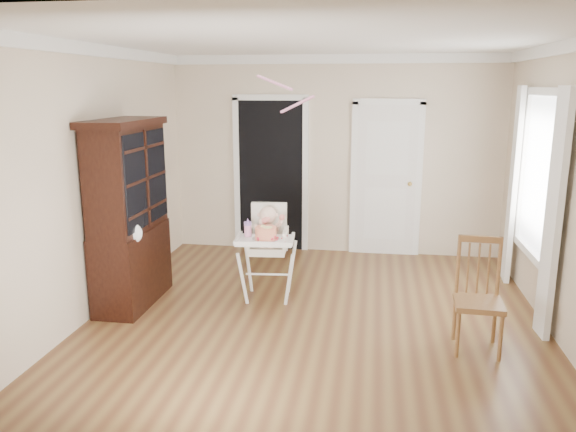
% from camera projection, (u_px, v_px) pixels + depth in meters
% --- Properties ---
extents(floor, '(5.00, 5.00, 0.00)m').
position_uv_depth(floor, '(314.00, 321.00, 5.61)').
color(floor, '#54331C').
rests_on(floor, ground).
extents(ceiling, '(5.00, 5.00, 0.00)m').
position_uv_depth(ceiling, '(318.00, 39.00, 5.00)').
color(ceiling, white).
rests_on(ceiling, wall_back).
extents(wall_back, '(4.50, 0.00, 4.50)m').
position_uv_depth(wall_back, '(335.00, 156.00, 7.71)').
color(wall_back, beige).
rests_on(wall_back, floor).
extents(wall_left, '(0.00, 5.00, 5.00)m').
position_uv_depth(wall_left, '(94.00, 182.00, 5.64)').
color(wall_left, beige).
rests_on(wall_left, floor).
extents(wall_right, '(0.00, 5.00, 5.00)m').
position_uv_depth(wall_right, '(569.00, 195.00, 4.97)').
color(wall_right, beige).
rests_on(wall_right, floor).
extents(crown_molding, '(4.50, 5.00, 0.12)m').
position_uv_depth(crown_molding, '(318.00, 46.00, 5.01)').
color(crown_molding, white).
rests_on(crown_molding, ceiling).
extents(doorway, '(1.06, 0.05, 2.22)m').
position_uv_depth(doorway, '(271.00, 172.00, 7.88)').
color(doorway, black).
rests_on(doorway, wall_back).
extents(closet_door, '(0.96, 0.09, 2.13)m').
position_uv_depth(closet_door, '(386.00, 181.00, 7.65)').
color(closet_door, white).
rests_on(closet_door, wall_back).
extents(window_right, '(0.13, 1.84, 2.30)m').
position_uv_depth(window_right, '(535.00, 186.00, 5.76)').
color(window_right, white).
rests_on(window_right, wall_right).
extents(high_chair, '(0.66, 0.80, 1.07)m').
position_uv_depth(high_chair, '(268.00, 241.00, 6.08)').
color(high_chair, white).
rests_on(high_chair, floor).
extents(baby, '(0.31, 0.23, 0.45)m').
position_uv_depth(baby, '(268.00, 227.00, 6.07)').
color(baby, beige).
rests_on(baby, high_chair).
extents(cake, '(0.29, 0.29, 0.13)m').
position_uv_depth(cake, '(266.00, 233.00, 5.81)').
color(cake, silver).
rests_on(cake, high_chair).
extents(sippy_cup, '(0.08, 0.08, 0.20)m').
position_uv_depth(sippy_cup, '(248.00, 229.00, 5.91)').
color(sippy_cup, pink).
rests_on(sippy_cup, high_chair).
extents(china_cabinet, '(0.52, 1.17, 1.97)m').
position_uv_depth(china_cabinet, '(129.00, 214.00, 5.88)').
color(china_cabinet, black).
rests_on(china_cabinet, floor).
extents(dining_chair, '(0.43, 0.43, 1.00)m').
position_uv_depth(dining_chair, '(478.00, 299.00, 4.93)').
color(dining_chair, brown).
rests_on(dining_chair, floor).
extents(streamer, '(0.41, 0.32, 0.15)m').
position_uv_depth(streamer, '(274.00, 83.00, 5.40)').
color(streamer, pink).
rests_on(streamer, ceiling).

